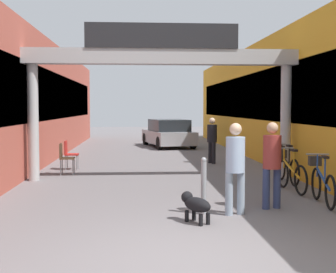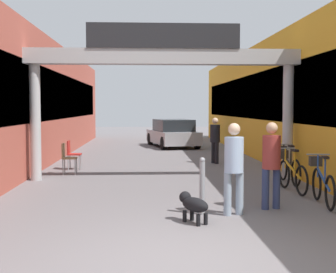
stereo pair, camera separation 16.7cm
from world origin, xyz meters
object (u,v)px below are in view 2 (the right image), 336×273
at_px(bicycle_orange_third, 291,172).
at_px(bollard_post_metal, 202,185).
at_px(pedestrian_companion, 271,160).
at_px(dog_on_leash, 193,204).
at_px(pedestrian_carrying_crate, 215,138).
at_px(cafe_chair_wood_nearer, 67,156).
at_px(cafe_chair_red_farther, 72,152).
at_px(pedestrian_with_dog, 234,163).
at_px(bicycle_blue_second, 322,182).
at_px(bicycle_black_farthest, 288,166).
at_px(parked_car_silver, 173,134).

distance_m(bicycle_orange_third, bollard_post_metal, 3.21).
xyz_separation_m(pedestrian_companion, dog_on_leash, (-1.58, -0.97, -0.63)).
xyz_separation_m(pedestrian_carrying_crate, dog_on_leash, (-1.60, -8.14, -0.58)).
distance_m(pedestrian_companion, cafe_chair_wood_nearer, 6.64).
xyz_separation_m(pedestrian_companion, bicycle_orange_third, (0.96, 1.85, -0.50)).
bearing_deg(cafe_chair_red_farther, dog_on_leash, -65.96).
xyz_separation_m(dog_on_leash, cafe_chair_red_farther, (-3.04, 6.82, 0.23)).
bearing_deg(bollard_post_metal, pedestrian_with_dog, -7.42).
xyz_separation_m(pedestrian_carrying_crate, cafe_chair_wood_nearer, (-4.62, -2.39, -0.34)).
bearing_deg(pedestrian_companion, bicycle_orange_third, 62.57).
height_order(pedestrian_companion, pedestrian_carrying_crate, pedestrian_companion).
relative_size(pedestrian_carrying_crate, bicycle_blue_second, 0.93).
distance_m(bicycle_blue_second, bicycle_orange_third, 1.47).
relative_size(bicycle_orange_third, bicycle_black_farthest, 1.00).
distance_m(pedestrian_carrying_crate, bollard_post_metal, 7.68).
bearing_deg(pedestrian_companion, dog_on_leash, -148.41).
relative_size(pedestrian_with_dog, dog_on_leash, 2.39).
xyz_separation_m(pedestrian_companion, parked_car_silver, (-1.01, 13.95, -0.29)).
xyz_separation_m(pedestrian_with_dog, pedestrian_companion, (0.80, 0.45, -0.00)).
bearing_deg(pedestrian_companion, bicycle_black_farthest, 67.39).
xyz_separation_m(pedestrian_with_dog, bicycle_black_farthest, (2.05, 3.46, -0.50)).
bearing_deg(dog_on_leash, pedestrian_companion, 31.59).
relative_size(bicycle_blue_second, cafe_chair_wood_nearer, 1.89).
xyz_separation_m(dog_on_leash, bicycle_orange_third, (2.54, 2.82, 0.13)).
xyz_separation_m(bicycle_blue_second, parked_car_silver, (-2.14, 13.55, 0.21)).
height_order(pedestrian_with_dog, bollard_post_metal, pedestrian_with_dog).
bearing_deg(pedestrian_with_dog, bicycle_orange_third, 52.64).
height_order(bollard_post_metal, parked_car_silver, parked_car_silver).
bearing_deg(cafe_chair_wood_nearer, parked_car_silver, 68.65).
distance_m(pedestrian_with_dog, cafe_chair_red_farther, 7.38).
distance_m(bicycle_orange_third, cafe_chair_wood_nearer, 6.28).
bearing_deg(pedestrian_carrying_crate, dog_on_leash, -101.12).
distance_m(bollard_post_metal, parked_car_silver, 14.33).
xyz_separation_m(pedestrian_with_dog, cafe_chair_wood_nearer, (-3.80, 5.23, -0.40)).
bearing_deg(bicycle_orange_third, cafe_chair_red_farther, 144.37).
height_order(bicycle_orange_third, cafe_chair_wood_nearer, bicycle_orange_third).
xyz_separation_m(bicycle_orange_third, bollard_post_metal, (-2.31, -2.23, 0.09)).
height_order(pedestrian_with_dog, pedestrian_carrying_crate, pedestrian_with_dog).
distance_m(dog_on_leash, bicycle_black_farthest, 4.89).
height_order(dog_on_leash, cafe_chair_wood_nearer, cafe_chair_wood_nearer).
height_order(pedestrian_with_dog, cafe_chair_red_farther, pedestrian_with_dog).
height_order(pedestrian_carrying_crate, bicycle_blue_second, pedestrian_carrying_crate).
height_order(cafe_chair_wood_nearer, parked_car_silver, parked_car_silver).
distance_m(bicycle_blue_second, cafe_chair_red_farther, 7.92).
distance_m(dog_on_leash, bicycle_orange_third, 3.80).
bearing_deg(pedestrian_companion, parked_car_silver, 94.16).
relative_size(dog_on_leash, bicycle_orange_third, 0.41).
bearing_deg(pedestrian_with_dog, cafe_chair_red_farther, 121.23).
bearing_deg(parked_car_silver, bicycle_black_farthest, -78.29).
distance_m(bicycle_blue_second, parked_car_silver, 13.72).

